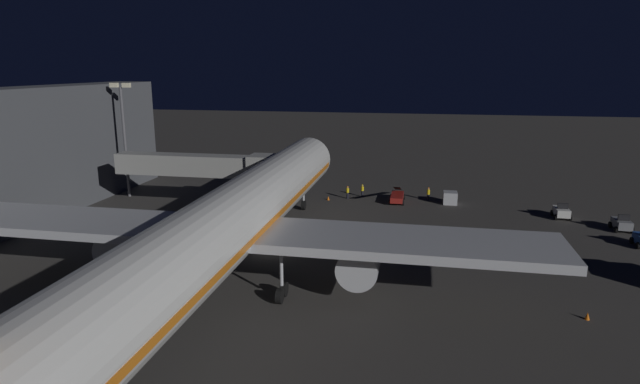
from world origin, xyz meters
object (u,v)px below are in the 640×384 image
object	(u,v)px
ground_crew_under_port_wing	(348,192)
traffic_cone_nose_port	(328,198)
jet_bridge	(208,166)
apron_floodlight_mast	(124,131)
baggage_container_near_belt	(450,198)
ground_crew_by_belt_loader	(428,193)
baggage_tug_lead	(622,224)
traffic_cone_wingtip_svc_side	(587,316)
ground_crew_near_nose_gear	(362,190)
traffic_cone_nose_starboard	(297,197)
airliner_at_gate	(228,226)
belt_loader	(397,196)
baggage_tug_spare	(561,212)

from	to	relation	value
ground_crew_under_port_wing	traffic_cone_nose_port	bearing A→B (deg)	27.28
jet_bridge	apron_floodlight_mast	distance (m)	15.87
baggage_container_near_belt	ground_crew_by_belt_loader	bearing A→B (deg)	-26.01
baggage_tug_lead	jet_bridge	bearing A→B (deg)	2.09
traffic_cone_nose_port	traffic_cone_wingtip_svc_side	size ratio (longest dim) A/B	1.00
apron_floodlight_mast	ground_crew_under_port_wing	bearing A→B (deg)	-171.52
apron_floodlight_mast	baggage_tug_lead	xyz separation A→B (m)	(-61.96, 4.08, -8.41)
ground_crew_near_nose_gear	traffic_cone_nose_starboard	size ratio (longest dim) A/B	3.18
traffic_cone_wingtip_svc_side	airliner_at_gate	bearing A→B (deg)	2.07
ground_crew_near_nose_gear	ground_crew_under_port_wing	xyz separation A→B (m)	(1.87, 1.49, 0.02)
traffic_cone_wingtip_svc_side	traffic_cone_nose_starboard	bearing A→B (deg)	-46.84
ground_crew_near_nose_gear	traffic_cone_nose_port	world-z (taller)	ground_crew_near_nose_gear
airliner_at_gate	jet_bridge	xyz separation A→B (m)	(11.10, -22.63, 0.13)
jet_bridge	ground_crew_under_port_wing	xyz separation A→B (m)	(-15.76, -10.32, -4.94)
ground_crew_by_belt_loader	apron_floodlight_mast	bearing A→B (deg)	7.89
jet_bridge	ground_crew_by_belt_loader	xyz separation A→B (m)	(-26.64, -11.51, -4.94)
traffic_cone_nose_port	ground_crew_near_nose_gear	bearing A→B (deg)	-147.50
belt_loader	jet_bridge	bearing A→B (deg)	23.29
belt_loader	traffic_cone_wingtip_svc_side	bearing A→B (deg)	115.78
belt_loader	traffic_cone_wingtip_svc_side	distance (m)	34.85
traffic_cone_nose_port	traffic_cone_wingtip_svc_side	world-z (taller)	same
baggage_tug_lead	traffic_cone_nose_starboard	bearing A→B (deg)	-10.71
baggage_tug_spare	ground_crew_near_nose_gear	size ratio (longest dim) A/B	1.59
airliner_at_gate	traffic_cone_nose_port	xyz separation A→B (m)	(-2.20, -31.68, -5.51)
jet_bridge	belt_loader	distance (m)	25.07
baggage_container_near_belt	belt_loader	bearing A→B (deg)	3.46
jet_bridge	baggage_tug_lead	xyz separation A→B (m)	(-47.56, -1.74, -5.13)
baggage_tug_spare	ground_crew_near_nose_gear	world-z (taller)	baggage_tug_spare
belt_loader	ground_crew_by_belt_loader	bearing A→B (deg)	-156.21
ground_crew_near_nose_gear	ground_crew_under_port_wing	distance (m)	2.39
apron_floodlight_mast	traffic_cone_nose_starboard	distance (m)	25.15
belt_loader	traffic_cone_nose_starboard	bearing A→B (deg)	2.77
jet_bridge	ground_crew_under_port_wing	world-z (taller)	jet_bridge
traffic_cone_nose_port	traffic_cone_nose_starboard	bearing A→B (deg)	0.00
apron_floodlight_mast	belt_loader	world-z (taller)	apron_floodlight_mast
baggage_tug_spare	apron_floodlight_mast	bearing A→B (deg)	-0.12
baggage_tug_lead	ground_crew_under_port_wing	bearing A→B (deg)	-15.10
traffic_cone_nose_starboard	ground_crew_under_port_wing	bearing A→B (deg)	-169.52
baggage_tug_lead	ground_crew_by_belt_loader	distance (m)	23.10
belt_loader	traffic_cone_wingtip_svc_side	size ratio (longest dim) A/B	14.51
jet_bridge	baggage_tug_spare	size ratio (longest dim) A/B	7.38
apron_floodlight_mast	traffic_cone_nose_starboard	world-z (taller)	apron_floodlight_mast
airliner_at_gate	ground_crew_by_belt_loader	distance (m)	37.82
jet_bridge	traffic_cone_wingtip_svc_side	distance (m)	43.86
ground_crew_under_port_wing	traffic_cone_nose_starboard	world-z (taller)	ground_crew_under_port_wing
baggage_tug_spare	baggage_container_near_belt	size ratio (longest dim) A/B	1.49
belt_loader	traffic_cone_nose_port	bearing A→B (deg)	4.09
jet_bridge	ground_crew_near_nose_gear	distance (m)	21.79
ground_crew_near_nose_gear	baggage_tug_spare	bearing A→B (deg)	166.07
airliner_at_gate	baggage_tug_spare	size ratio (longest dim) A/B	23.69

